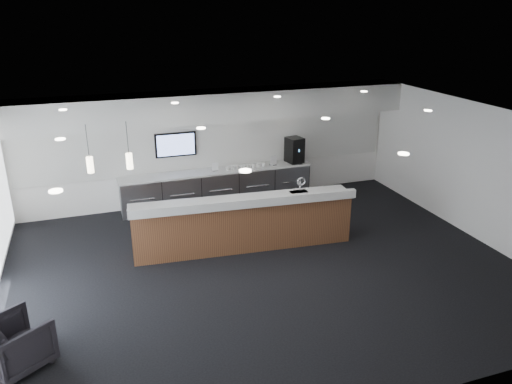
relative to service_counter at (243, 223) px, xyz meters
name	(u,v)px	position (x,y,z in m)	size (l,w,h in m)	color
ground	(265,268)	(0.12, -1.02, -0.58)	(10.00, 10.00, 0.00)	black
ceiling	(266,121)	(0.12, -1.02, 2.42)	(10.00, 8.00, 0.02)	black
back_wall	(213,146)	(0.12, 2.98, 0.92)	(10.00, 0.02, 3.00)	white
right_wall	(477,172)	(5.12, -1.02, 0.92)	(0.02, 8.00, 3.00)	white
soffit_bulkhead	(216,105)	(0.12, 2.53, 2.07)	(10.00, 0.90, 0.70)	silver
alcove_panel	(213,143)	(0.12, 2.95, 1.02)	(9.80, 0.06, 1.40)	silver
back_credenza	(218,187)	(0.12, 2.62, -0.10)	(5.06, 0.66, 0.95)	#9C9FA5
wall_tv	(176,145)	(-0.88, 2.89, 1.07)	(1.05, 0.08, 0.62)	black
pendant_left	(130,162)	(-2.28, -0.22, 1.67)	(0.12, 0.12, 0.30)	beige
pendant_right	(90,165)	(-2.98, -0.22, 1.67)	(0.12, 0.12, 0.30)	beige
ceiling_can_lights	(266,123)	(0.12, -1.02, 2.39)	(7.00, 5.00, 0.02)	white
service_counter	(243,223)	(0.00, 0.00, 0.00)	(4.83, 1.19, 1.49)	#552F1C
coffee_machine	(294,150)	(2.29, 2.61, 0.71)	(0.47, 0.55, 0.68)	black
info_sign_left	(215,167)	(0.06, 2.56, 0.48)	(0.16, 0.02, 0.22)	white
info_sign_right	(274,161)	(1.65, 2.51, 0.50)	(0.20, 0.02, 0.26)	white
armchair	(17,343)	(-4.28, -2.58, -0.19)	(0.83, 0.85, 0.78)	black
cup_0	(263,165)	(1.35, 2.51, 0.42)	(0.10, 0.10, 0.09)	white
cup_1	(258,165)	(1.21, 2.51, 0.42)	(0.10, 0.10, 0.09)	white
cup_2	(253,166)	(1.07, 2.51, 0.42)	(0.10, 0.10, 0.09)	white
cup_3	(248,166)	(0.93, 2.51, 0.42)	(0.10, 0.10, 0.09)	white
cup_4	(243,167)	(0.79, 2.51, 0.42)	(0.10, 0.10, 0.09)	white
cup_5	(238,167)	(0.65, 2.51, 0.42)	(0.10, 0.10, 0.09)	white
cup_6	(233,168)	(0.51, 2.51, 0.42)	(0.10, 0.10, 0.09)	white
cup_7	(228,169)	(0.37, 2.51, 0.42)	(0.10, 0.10, 0.09)	white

